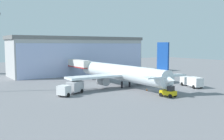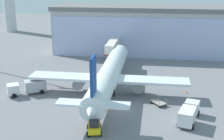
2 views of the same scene
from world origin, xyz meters
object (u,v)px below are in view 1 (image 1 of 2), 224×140
object	(u,v)px
jet_bridge	(77,64)
catering_truck	(72,88)
baggage_cart	(162,84)
safety_cone_nose	(147,90)
safety_cone_wingtip	(160,80)
fuel_truck	(192,81)
pushback_tug	(169,92)
airplane	(121,73)

from	to	relation	value
jet_bridge	catering_truck	distance (m)	28.34
baggage_cart	jet_bridge	bearing A→B (deg)	167.22
safety_cone_nose	safety_cone_wingtip	xyz separation A→B (m)	(13.50, 10.76, 0.00)
fuel_truck	safety_cone_nose	distance (m)	13.40
baggage_cart	safety_cone_wingtip	world-z (taller)	baggage_cart
catering_truck	pushback_tug	distance (m)	20.73
pushback_tug	jet_bridge	bearing A→B (deg)	-8.80
jet_bridge	fuel_truck	bearing A→B (deg)	-152.39
pushback_tug	safety_cone_wingtip	bearing A→B (deg)	-51.70
fuel_truck	baggage_cart	size ratio (longest dim) A/B	2.39
airplane	pushback_tug	bearing A→B (deg)	-178.95
airplane	jet_bridge	bearing A→B (deg)	5.61
airplane	safety_cone_wingtip	xyz separation A→B (m)	(15.11, 2.05, -3.27)
jet_bridge	pushback_tug	xyz separation A→B (m)	(3.89, -38.18, -3.61)
jet_bridge	baggage_cart	bearing A→B (deg)	-155.28
jet_bridge	fuel_truck	size ratio (longest dim) A/B	1.83
safety_cone_wingtip	safety_cone_nose	bearing A→B (deg)	-141.46
catering_truck	baggage_cart	world-z (taller)	catering_truck
safety_cone_wingtip	fuel_truck	bearing A→B (deg)	-91.23
jet_bridge	safety_cone_wingtip	xyz separation A→B (m)	(18.06, -19.44, -4.31)
jet_bridge	pushback_tug	size ratio (longest dim) A/B	3.93
fuel_truck	pushback_tug	world-z (taller)	fuel_truck
safety_cone_wingtip	catering_truck	bearing A→B (deg)	-169.06
baggage_cart	fuel_truck	bearing A→B (deg)	1.28
safety_cone_wingtip	baggage_cart	bearing A→B (deg)	-127.53
baggage_cart	safety_cone_nose	distance (m)	9.27
jet_bridge	safety_cone_nose	bearing A→B (deg)	-172.94
fuel_truck	pushback_tug	size ratio (longest dim) A/B	2.14
baggage_cart	catering_truck	bearing A→B (deg)	-130.93
catering_truck	fuel_truck	size ratio (longest dim) A/B	0.96
baggage_cart	safety_cone_wingtip	xyz separation A→B (m)	(5.17, 6.72, -0.23)
fuel_truck	safety_cone_wingtip	xyz separation A→B (m)	(0.27, 12.50, -1.19)
pushback_tug	safety_cone_nose	xyz separation A→B (m)	(0.66, 7.98, -0.70)
pushback_tug	airplane	bearing A→B (deg)	-11.37
fuel_truck	safety_cone_nose	xyz separation A→B (m)	(-13.24, 1.74, -1.19)
catering_truck	pushback_tug	world-z (taller)	catering_truck
pushback_tug	safety_cone_wingtip	xyz separation A→B (m)	(14.17, 18.74, -0.70)
jet_bridge	safety_cone_nose	world-z (taller)	jet_bridge
jet_bridge	pushback_tug	distance (m)	38.55
pushback_tug	safety_cone_nose	size ratio (longest dim) A/B	6.46
pushback_tug	catering_truck	bearing A→B (deg)	37.01
catering_truck	safety_cone_nose	size ratio (longest dim) A/B	13.30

